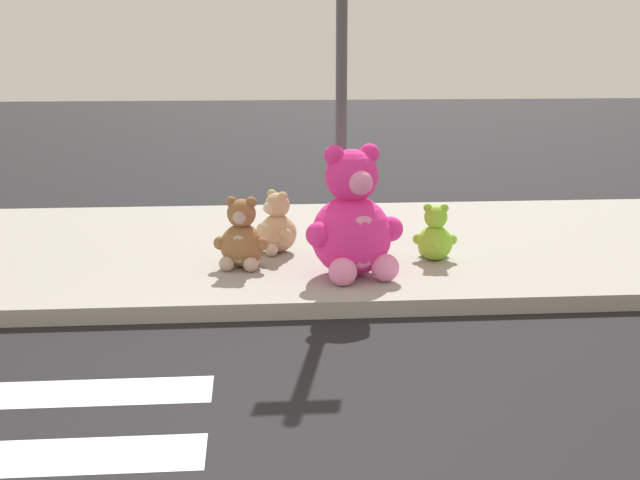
{
  "coord_description": "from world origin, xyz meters",
  "views": [
    {
      "loc": [
        0.12,
        -3.8,
        2.31
      ],
      "look_at": [
        0.73,
        3.6,
        0.55
      ],
      "focal_mm": 47.56,
      "sensor_mm": 36.0,
      "label": 1
    }
  ],
  "objects_px": {
    "sign_pole": "(341,89)",
    "plush_pink_large": "(353,224)",
    "plush_red": "(354,217)",
    "plush_brown": "(242,239)",
    "plush_lime": "(435,237)",
    "plush_tan": "(276,228)"
  },
  "relations": [
    {
      "from": "sign_pole",
      "to": "plush_tan",
      "type": "distance_m",
      "value": 1.62
    },
    {
      "from": "plush_pink_large",
      "to": "plush_tan",
      "type": "height_order",
      "value": "plush_pink_large"
    },
    {
      "from": "sign_pole",
      "to": "plush_pink_large",
      "type": "distance_m",
      "value": 1.34
    },
    {
      "from": "sign_pole",
      "to": "plush_pink_large",
      "type": "relative_size",
      "value": 2.6
    },
    {
      "from": "plush_tan",
      "to": "plush_red",
      "type": "bearing_deg",
      "value": 28.68
    },
    {
      "from": "plush_pink_large",
      "to": "sign_pole",
      "type": "bearing_deg",
      "value": 94.98
    },
    {
      "from": "sign_pole",
      "to": "plush_red",
      "type": "distance_m",
      "value": 1.69
    },
    {
      "from": "plush_tan",
      "to": "plush_red",
      "type": "distance_m",
      "value": 0.99
    },
    {
      "from": "plush_lime",
      "to": "plush_tan",
      "type": "bearing_deg",
      "value": 164.57
    },
    {
      "from": "plush_brown",
      "to": "plush_lime",
      "type": "xyz_separation_m",
      "value": [
        1.93,
        0.14,
        -0.05
      ]
    },
    {
      "from": "plush_lime",
      "to": "plush_red",
      "type": "distance_m",
      "value": 1.16
    },
    {
      "from": "plush_tan",
      "to": "plush_lime",
      "type": "relative_size",
      "value": 1.13
    },
    {
      "from": "plush_pink_large",
      "to": "plush_lime",
      "type": "bearing_deg",
      "value": 30.55
    },
    {
      "from": "plush_red",
      "to": "sign_pole",
      "type": "bearing_deg",
      "value": -105.48
    },
    {
      "from": "plush_brown",
      "to": "plush_lime",
      "type": "bearing_deg",
      "value": 4.28
    },
    {
      "from": "plush_pink_large",
      "to": "plush_brown",
      "type": "relative_size",
      "value": 1.77
    },
    {
      "from": "plush_brown",
      "to": "plush_lime",
      "type": "relative_size",
      "value": 1.21
    },
    {
      "from": "plush_tan",
      "to": "plush_brown",
      "type": "bearing_deg",
      "value": -121.22
    },
    {
      "from": "plush_pink_large",
      "to": "plush_brown",
      "type": "distance_m",
      "value": 1.13
    },
    {
      "from": "plush_pink_large",
      "to": "plush_red",
      "type": "xyz_separation_m",
      "value": [
        0.19,
        1.44,
        -0.24
      ]
    },
    {
      "from": "plush_pink_large",
      "to": "plush_lime",
      "type": "distance_m",
      "value": 1.07
    },
    {
      "from": "plush_pink_large",
      "to": "plush_brown",
      "type": "bearing_deg",
      "value": 159.63
    }
  ]
}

